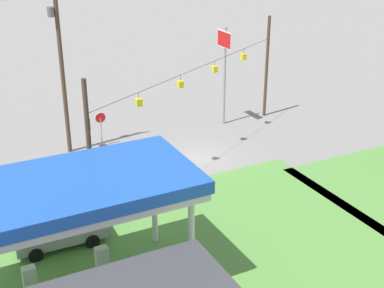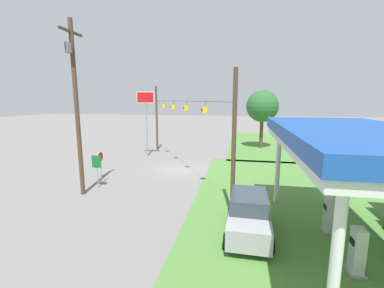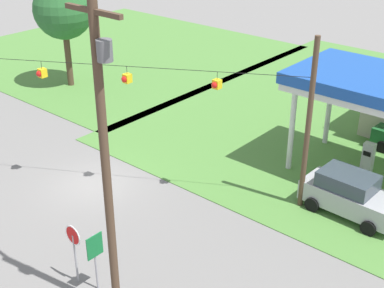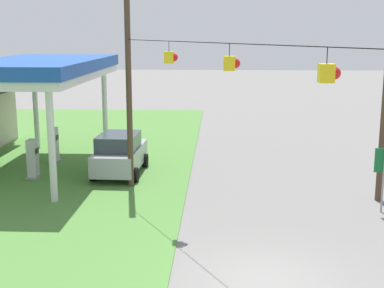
{
  "view_description": "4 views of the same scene",
  "coord_description": "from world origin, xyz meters",
  "px_view_note": "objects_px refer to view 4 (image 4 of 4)",
  "views": [
    {
      "loc": [
        15.01,
        28.58,
        14.94
      ],
      "look_at": [
        2.58,
        4.18,
        3.17
      ],
      "focal_mm": 50.0,
      "sensor_mm": 36.0,
      "label": 1
    },
    {
      "loc": [
        22.27,
        5.27,
        6.36
      ],
      "look_at": [
        3.26,
        1.73,
        2.99
      ],
      "focal_mm": 24.0,
      "sensor_mm": 36.0,
      "label": 2
    },
    {
      "loc": [
        18.43,
        -14.09,
        13.58
      ],
      "look_at": [
        3.16,
        3.71,
        1.87
      ],
      "focal_mm": 50.0,
      "sensor_mm": 36.0,
      "label": 3
    },
    {
      "loc": [
        -13.3,
        1.3,
        6.54
      ],
      "look_at": [
        3.01,
        2.1,
        3.1
      ],
      "focal_mm": 50.0,
      "sensor_mm": 36.0,
      "label": 4
    }
  ],
  "objects_px": {
    "fuel_pump_near": "(33,160)",
    "car_at_pumps_front": "(120,154)",
    "gas_station_canopy": "(39,70)",
    "fuel_pump_far": "(54,146)",
    "route_sign": "(384,167)"
  },
  "relations": [
    {
      "from": "gas_station_canopy",
      "to": "car_at_pumps_front",
      "type": "relative_size",
      "value": 2.52
    },
    {
      "from": "car_at_pumps_front",
      "to": "route_sign",
      "type": "relative_size",
      "value": 1.84
    },
    {
      "from": "fuel_pump_far",
      "to": "car_at_pumps_front",
      "type": "relative_size",
      "value": 0.41
    },
    {
      "from": "fuel_pump_near",
      "to": "car_at_pumps_front",
      "type": "bearing_deg",
      "value": -77.03
    },
    {
      "from": "fuel_pump_near",
      "to": "car_at_pumps_front",
      "type": "relative_size",
      "value": 0.41
    },
    {
      "from": "car_at_pumps_front",
      "to": "gas_station_canopy",
      "type": "bearing_deg",
      "value": 81.63
    },
    {
      "from": "gas_station_canopy",
      "to": "fuel_pump_far",
      "type": "height_order",
      "value": "gas_station_canopy"
    },
    {
      "from": "car_at_pumps_front",
      "to": "fuel_pump_far",
      "type": "bearing_deg",
      "value": 61.41
    },
    {
      "from": "gas_station_canopy",
      "to": "car_at_pumps_front",
      "type": "bearing_deg",
      "value": -99.95
    },
    {
      "from": "gas_station_canopy",
      "to": "route_sign",
      "type": "bearing_deg",
      "value": -110.48
    },
    {
      "from": "car_at_pumps_front",
      "to": "fuel_pump_near",
      "type": "bearing_deg",
      "value": 104.55
    },
    {
      "from": "fuel_pump_near",
      "to": "route_sign",
      "type": "height_order",
      "value": "route_sign"
    },
    {
      "from": "fuel_pump_near",
      "to": "car_at_pumps_front",
      "type": "distance_m",
      "value": 3.9
    },
    {
      "from": "fuel_pump_near",
      "to": "fuel_pump_far",
      "type": "relative_size",
      "value": 1.0
    },
    {
      "from": "gas_station_canopy",
      "to": "fuel_pump_near",
      "type": "relative_size",
      "value": 6.2
    }
  ]
}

